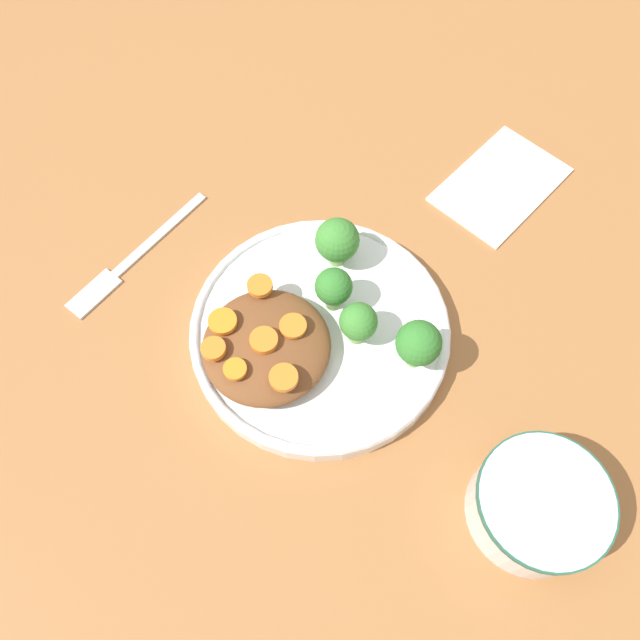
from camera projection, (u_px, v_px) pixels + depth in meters
ground_plane at (320, 336)px, 0.61m from camera, size 4.00×4.00×0.00m
plate at (320, 330)px, 0.59m from camera, size 0.25×0.25×0.02m
dip_bowl at (538, 505)px, 0.50m from camera, size 0.11×0.11×0.06m
stew_mound at (267, 346)px, 0.56m from camera, size 0.12×0.12×0.03m
broccoli_floret_0 at (418, 344)px, 0.54m from camera, size 0.04×0.04×0.06m
broccoli_floret_1 at (358, 323)px, 0.56m from camera, size 0.04×0.04×0.05m
broccoli_floret_2 at (337, 241)px, 0.59m from camera, size 0.04×0.04×0.06m
broccoli_floret_3 at (334, 288)px, 0.57m from camera, size 0.04×0.04×0.05m
carrot_slice_0 at (293, 326)px, 0.55m from camera, size 0.02×0.02×0.00m
carrot_slice_1 at (223, 321)px, 0.55m from camera, size 0.03×0.03×0.01m
carrot_slice_2 at (260, 286)px, 0.57m from camera, size 0.02×0.02×0.01m
carrot_slice_3 at (264, 340)px, 0.55m from camera, size 0.03×0.03×0.01m
carrot_slice_4 at (213, 349)px, 0.54m from camera, size 0.02×0.02×0.01m
carrot_slice_5 at (284, 378)px, 0.53m from camera, size 0.03×0.03×0.01m
carrot_slice_6 at (235, 369)px, 0.53m from camera, size 0.02×0.02×0.00m
fork at (127, 263)px, 0.64m from camera, size 0.19×0.04×0.01m
napkin at (500, 183)px, 0.69m from camera, size 0.15×0.10×0.01m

